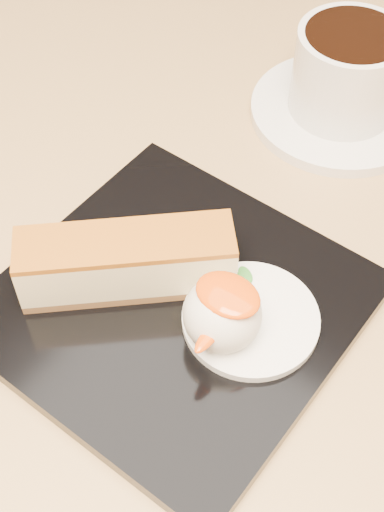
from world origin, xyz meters
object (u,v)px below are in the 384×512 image
Objects in this scene: ice_cream_scoop at (222,314)px; dessert_plate at (175,306)px; table at (174,331)px; coffee_cup at (350,71)px; cheesecake at (127,262)px; saucer at (339,111)px.

dessert_plate is at bearing 172.87° from ice_cream_scoop.
table is 0.28m from coffee_cup.
dessert_plate is 0.25m from coffee_cup.
coffee_cup reaches higher than cheesecake.
table is 0.20m from cheesecake.
cheesecake is at bearing 180.00° from ice_cream_scoop.
table is at bearing 62.23° from cheesecake.
ice_cream_scoop is (0.07, -0.00, 0.00)m from cheesecake.
dessert_plate is 4.43× the size of ice_cream_scoop.
dessert_plate is 1.67× the size of cheesecake.
cheesecake is 0.25m from coffee_cup.
cheesecake is (0.02, -0.07, 0.19)m from table.
coffee_cup is (0.00, 0.00, 0.04)m from saucer.
table is 0.18m from dessert_plate.
table is 6.06× the size of cheesecake.
ice_cream_scoop is at bearing -7.13° from dessert_plate.
ice_cream_scoop is (0.04, -0.00, 0.03)m from dessert_plate.
coffee_cup is (0.04, 0.25, 0.01)m from cheesecake.
ice_cream_scoop reaches higher than cheesecake.
ice_cream_scoop reaches higher than saucer.
dessert_plate is at bearing -106.51° from coffee_cup.
ice_cream_scoop is 0.25m from coffee_cup.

